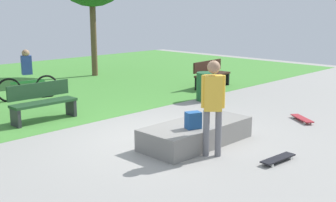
{
  "coord_description": "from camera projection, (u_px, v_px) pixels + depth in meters",
  "views": [
    {
      "loc": [
        -5.89,
        -6.11,
        2.66
      ],
      "look_at": [
        0.32,
        0.01,
        0.75
      ],
      "focal_mm": 45.3,
      "sensor_mm": 36.0,
      "label": 1
    }
  ],
  "objects": [
    {
      "name": "ground_plane",
      "position": [
        158.0,
        138.0,
        8.86
      ],
      "size": [
        28.0,
        28.0,
        0.0
      ],
      "primitive_type": "plane",
      "color": "gray"
    },
    {
      "name": "concrete_ledge",
      "position": [
        196.0,
        133.0,
        8.49
      ],
      "size": [
        2.38,
        1.03,
        0.43
      ],
      "primitive_type": "cube",
      "color": "gray",
      "rests_on": "ground_plane"
    },
    {
      "name": "backpack_on_ledge",
      "position": [
        193.0,
        120.0,
        8.03
      ],
      "size": [
        0.34,
        0.29,
        0.32
      ],
      "primitive_type": "cube",
      "rotation": [
        0.0,
        0.0,
        2.74
      ],
      "color": "#1E4C8C",
      "rests_on": "concrete_ledge"
    },
    {
      "name": "skater_performing_trick",
      "position": [
        213.0,
        101.0,
        7.6
      ],
      "size": [
        0.36,
        0.37,
        1.77
      ],
      "color": "slate",
      "rests_on": "ground_plane"
    },
    {
      "name": "skateboard_by_ledge",
      "position": [
        278.0,
        159.0,
        7.49
      ],
      "size": [
        0.81,
        0.26,
        0.08
      ],
      "color": "black",
      "rests_on": "ground_plane"
    },
    {
      "name": "skateboard_spare",
      "position": [
        302.0,
        118.0,
        10.22
      ],
      "size": [
        0.62,
        0.77,
        0.08
      ],
      "color": "#A5262D",
      "rests_on": "ground_plane"
    },
    {
      "name": "park_bench_far_left",
      "position": [
        42.0,
        101.0,
        10.19
      ],
      "size": [
        1.6,
        0.47,
        0.91
      ],
      "color": "#1E4223",
      "rests_on": "ground_plane"
    },
    {
      "name": "park_bench_near_lamppost",
      "position": [
        211.0,
        74.0,
        14.49
      ],
      "size": [
        1.64,
        0.62,
        0.91
      ],
      "color": "#331E14",
      "rests_on": "ground_plane"
    },
    {
      "name": "trash_bin",
      "position": [
        206.0,
        86.0,
        12.45
      ],
      "size": [
        0.56,
        0.56,
        0.83
      ],
      "primitive_type": "cylinder",
      "color": "#1E592D",
      "rests_on": "ground_plane"
    },
    {
      "name": "cyclist_on_bicycle",
      "position": [
        27.0,
        78.0,
        12.55
      ],
      "size": [
        1.78,
        0.48,
        1.52
      ],
      "color": "black",
      "rests_on": "ground_plane"
    }
  ]
}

